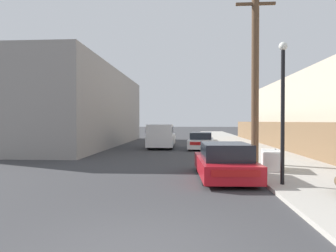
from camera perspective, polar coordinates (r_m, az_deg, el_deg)
The scene contains 10 objects.
sidewalk_curb at distance 28.37m, azimuth 13.11°, elevation -3.22°, with size 4.20×63.00×0.12m, color #ADA89E.
discarded_fridge at distance 12.98m, azimuth 19.08°, elevation -6.12°, with size 1.00×1.67×0.81m.
parked_sports_car_red at distance 11.22m, azimuth 10.66°, elevation -6.78°, with size 2.06×4.47×1.30m.
car_parked_mid at distance 22.72m, azimuth 6.33°, elevation -2.87°, with size 2.13×4.49×1.26m.
pickup_truck at distance 23.47m, azimuth -1.27°, elevation -1.95°, with size 2.03×5.85×1.85m.
utility_pole at distance 14.61m, azimuth 16.27°, elevation 9.62°, with size 1.80×0.34×8.20m.
street_lamp at distance 9.99m, azimuth 21.02°, elevation 4.39°, with size 0.26×0.26×4.43m.
wooden_fence at distance 22.84m, azimuth 20.40°, elevation -1.68°, with size 0.08×35.06×1.92m, color brown.
building_left_block at distance 27.59m, azimuth -16.20°, elevation 3.23°, with size 7.00×20.65×6.45m, color gray.
building_right_house at distance 24.57m, azimuth 28.58°, elevation 2.22°, with size 6.00×20.65×5.40m, color beige.
Camera 1 is at (0.74, -4.42, 2.08)m, focal length 32.00 mm.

